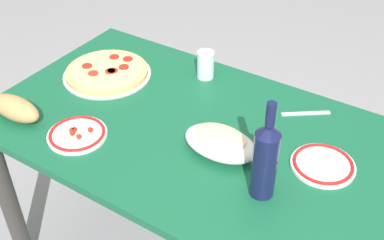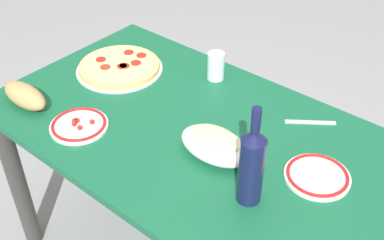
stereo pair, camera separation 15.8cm
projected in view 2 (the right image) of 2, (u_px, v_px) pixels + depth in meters
dining_table at (192, 156)px, 1.67m from camera, size 1.39×0.81×0.75m
pepperoni_pizza at (119, 67)px, 1.87m from camera, size 0.34×0.34×0.03m
baked_pasta_dish at (215, 144)px, 1.47m from camera, size 0.24×0.15×0.08m
wine_bottle at (251, 165)px, 1.27m from camera, size 0.07×0.07×0.31m
water_glass at (216, 66)px, 1.80m from camera, size 0.06×0.06×0.11m
side_plate_near at (317, 176)px, 1.40m from camera, size 0.19×0.19×0.02m
side_plate_far at (79, 125)px, 1.59m from camera, size 0.19×0.19×0.02m
bread_loaf at (25, 96)px, 1.67m from camera, size 0.21×0.09×0.08m
fork_right at (310, 122)px, 1.61m from camera, size 0.15×0.11×0.00m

